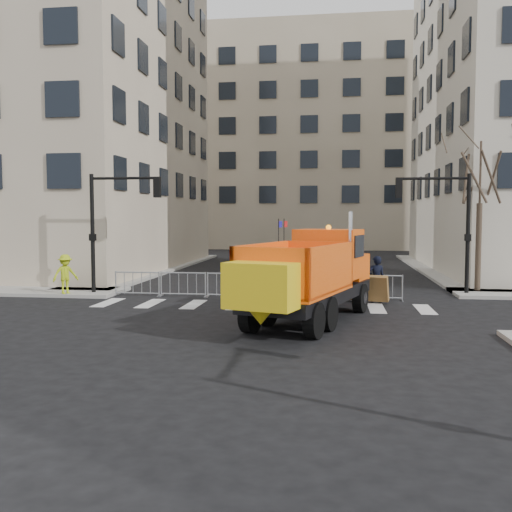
# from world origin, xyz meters

# --- Properties ---
(ground) EXTENTS (120.00, 120.00, 0.00)m
(ground) POSITION_xyz_m (0.00, 0.00, 0.00)
(ground) COLOR black
(ground) RESTS_ON ground
(sidewalk_back) EXTENTS (64.00, 5.00, 0.15)m
(sidewalk_back) POSITION_xyz_m (0.00, 8.50, 0.07)
(sidewalk_back) COLOR gray
(sidewalk_back) RESTS_ON ground
(building_far) EXTENTS (30.00, 18.00, 24.00)m
(building_far) POSITION_xyz_m (0.00, 52.00, 12.00)
(building_far) COLOR tan
(building_far) RESTS_ON ground
(traffic_light_left) EXTENTS (0.18, 0.18, 5.40)m
(traffic_light_left) POSITION_xyz_m (-8.00, 7.50, 2.70)
(traffic_light_left) COLOR black
(traffic_light_left) RESTS_ON ground
(traffic_light_right) EXTENTS (0.18, 0.18, 5.40)m
(traffic_light_right) POSITION_xyz_m (8.50, 9.50, 2.70)
(traffic_light_right) COLOR black
(traffic_light_right) RESTS_ON ground
(crowd_barriers) EXTENTS (12.60, 0.60, 1.10)m
(crowd_barriers) POSITION_xyz_m (-0.75, 7.60, 0.55)
(crowd_barriers) COLOR #9EA0A5
(crowd_barriers) RESTS_ON ground
(street_tree) EXTENTS (3.00, 3.00, 7.50)m
(street_tree) POSITION_xyz_m (9.20, 10.50, 3.75)
(street_tree) COLOR #382B21
(street_tree) RESTS_ON ground
(plow_truck) EXTENTS (5.27, 9.84, 3.70)m
(plow_truck) POSITION_xyz_m (1.84, 2.18, 1.64)
(plow_truck) COLOR black
(plow_truck) RESTS_ON ground
(cop_a) EXTENTS (0.77, 0.58, 1.92)m
(cop_a) POSITION_xyz_m (4.39, 7.00, 0.96)
(cop_a) COLOR black
(cop_a) RESTS_ON ground
(cop_b) EXTENTS (1.01, 0.89, 1.73)m
(cop_b) POSITION_xyz_m (1.95, 7.00, 0.86)
(cop_b) COLOR black
(cop_b) RESTS_ON ground
(cop_c) EXTENTS (0.75, 1.03, 1.62)m
(cop_c) POSITION_xyz_m (2.41, 7.00, 0.81)
(cop_c) COLOR black
(cop_c) RESTS_ON ground
(worker) EXTENTS (1.24, 1.24, 1.72)m
(worker) POSITION_xyz_m (-8.98, 6.80, 1.01)
(worker) COLOR #A8BF16
(worker) RESTS_ON sidewalk_back
(newspaper_box) EXTENTS (0.50, 0.46, 1.10)m
(newspaper_box) POSITION_xyz_m (3.13, 7.04, 0.70)
(newspaper_box) COLOR #AD260D
(newspaper_box) RESTS_ON sidewalk_back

